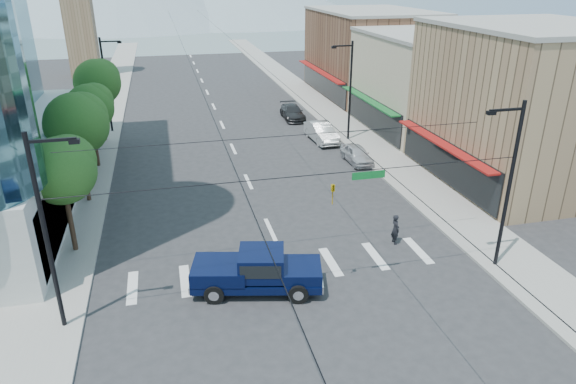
% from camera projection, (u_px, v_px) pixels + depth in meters
% --- Properties ---
extents(ground, '(160.00, 160.00, 0.00)m').
position_uv_depth(ground, '(295.00, 283.00, 26.01)').
color(ground, '#28282B').
rests_on(ground, ground).
extents(sidewalk_left, '(4.00, 120.00, 0.15)m').
position_uv_depth(sidewalk_left, '(108.00, 108.00, 59.04)').
color(sidewalk_left, gray).
rests_on(sidewalk_left, ground).
extents(sidewalk_right, '(4.00, 120.00, 0.15)m').
position_uv_depth(sidewalk_right, '(308.00, 97.00, 64.28)').
color(sidewalk_right, gray).
rests_on(sidewalk_right, ground).
extents(shop_near, '(12.00, 14.00, 11.00)m').
position_uv_depth(shop_near, '(528.00, 107.00, 37.12)').
color(shop_near, '#8C6B4C').
rests_on(shop_near, ground).
extents(shop_mid, '(12.00, 14.00, 9.00)m').
position_uv_depth(shop_mid, '(432.00, 83.00, 50.01)').
color(shop_mid, tan).
rests_on(shop_mid, ground).
extents(shop_far, '(12.00, 18.00, 10.00)m').
position_uv_depth(shop_far, '(370.00, 54.00, 64.08)').
color(shop_far, brown).
rests_on(shop_far, ground).
extents(clock_tower, '(4.80, 4.80, 20.40)m').
position_uv_depth(clock_tower, '(76.00, 1.00, 73.51)').
color(clock_tower, '#8C6B4C').
rests_on(clock_tower, ground).
extents(tree_near, '(3.65, 3.64, 6.71)m').
position_uv_depth(tree_near, '(64.00, 168.00, 27.06)').
color(tree_near, black).
rests_on(tree_near, ground).
extents(tree_midnear, '(4.09, 4.09, 7.52)m').
position_uv_depth(tree_midnear, '(79.00, 122.00, 33.06)').
color(tree_midnear, black).
rests_on(tree_midnear, ground).
extents(tree_midfar, '(3.65, 3.64, 6.71)m').
position_uv_depth(tree_midfar, '(91.00, 106.00, 39.55)').
color(tree_midfar, black).
rests_on(tree_midfar, ground).
extents(tree_far, '(4.09, 4.09, 7.52)m').
position_uv_depth(tree_far, '(99.00, 81.00, 45.55)').
color(tree_far, black).
rests_on(tree_far, ground).
extents(signal_rig, '(21.80, 0.20, 9.00)m').
position_uv_depth(signal_rig, '(305.00, 208.00, 23.32)').
color(signal_rig, black).
rests_on(signal_rig, ground).
extents(lamp_pole_nw, '(2.00, 0.25, 9.00)m').
position_uv_depth(lamp_pole_nw, '(107.00, 82.00, 48.49)').
color(lamp_pole_nw, black).
rests_on(lamp_pole_nw, ground).
extents(lamp_pole_ne, '(2.00, 0.25, 9.00)m').
position_uv_depth(lamp_pole_ne, '(349.00, 88.00, 46.01)').
color(lamp_pole_ne, black).
rests_on(lamp_pole_ne, ground).
extents(pickup_truck, '(6.72, 3.65, 2.16)m').
position_uv_depth(pickup_truck, '(256.00, 270.00, 25.00)').
color(pickup_truck, black).
rests_on(pickup_truck, ground).
extents(pedestrian, '(0.45, 0.67, 1.80)m').
position_uv_depth(pedestrian, '(395.00, 229.00, 29.47)').
color(pedestrian, black).
rests_on(pedestrian, ground).
extents(parked_car_near, '(1.80, 4.25, 1.43)m').
position_uv_depth(parked_car_near, '(357.00, 154.00, 42.09)').
color(parked_car_near, silver).
rests_on(parked_car_near, ground).
extents(parked_car_mid, '(2.13, 5.32, 1.72)m').
position_uv_depth(parked_car_mid, '(322.00, 132.00, 47.39)').
color(parked_car_mid, '#BEBEBE').
rests_on(parked_car_mid, ground).
extents(parked_car_far, '(2.17, 5.08, 1.46)m').
position_uv_depth(parked_car_far, '(292.00, 112.00, 54.60)').
color(parked_car_far, '#28282A').
rests_on(parked_car_far, ground).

